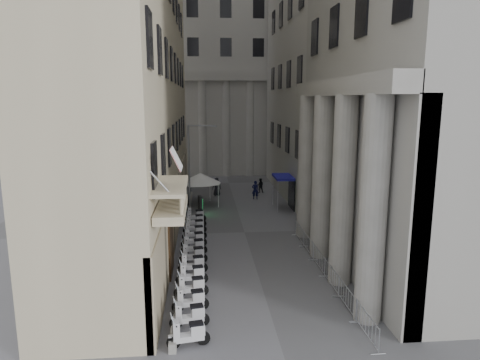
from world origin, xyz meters
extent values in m
cube|color=#A5A29B|center=(0.00, 48.00, 15.00)|extent=(22.00, 10.00, 30.00)
cylinder|color=silver|center=(-4.19, 26.21, 1.04)|extent=(0.06, 0.06, 2.07)
cylinder|color=silver|center=(-1.56, 26.21, 1.04)|extent=(0.06, 0.06, 2.07)
cylinder|color=silver|center=(-4.19, 28.85, 1.04)|extent=(0.06, 0.06, 2.07)
cylinder|color=silver|center=(-1.56, 28.85, 1.04)|extent=(0.06, 0.06, 2.07)
cube|color=white|center=(-2.88, 27.53, 2.12)|extent=(2.82, 2.82, 0.11)
cone|color=white|center=(-2.88, 27.53, 2.59)|extent=(3.76, 3.76, 0.94)
cylinder|color=#919499|center=(-4.20, 25.10, 3.79)|extent=(0.16, 0.16, 7.59)
cylinder|color=#919499|center=(-3.08, 24.91, 7.59)|extent=(2.26, 0.51, 0.12)
cube|color=#919499|center=(-2.05, 24.73, 7.54)|extent=(0.50, 0.29, 0.14)
cube|color=black|center=(-3.30, 24.21, 0.85)|extent=(0.41, 0.84, 1.70)
cube|color=#19E54C|center=(-3.17, 24.24, 1.04)|extent=(0.17, 0.61, 0.95)
imported|color=black|center=(2.10, 29.81, 0.93)|extent=(0.73, 0.53, 1.86)
imported|color=black|center=(3.00, 32.83, 0.77)|extent=(0.82, 0.68, 1.53)
imported|color=black|center=(-1.65, 31.76, 0.93)|extent=(0.96, 0.68, 1.87)
camera|label=1|loc=(-2.98, -11.21, 9.77)|focal=32.00mm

